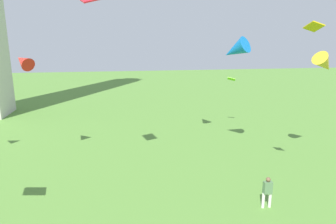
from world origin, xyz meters
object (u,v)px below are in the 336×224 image
kite_flying_1 (23,61)px  kite_flying_4 (235,50)px  kite_flying_10 (231,79)px  person_0 (267,191)px  kite_flying_0 (324,64)px  kite_flying_11 (314,27)px

kite_flying_1 → kite_flying_4: (14.81, -1.91, 0.75)m
kite_flying_10 → person_0: bearing=100.8°
kite_flying_0 → kite_flying_10: bearing=-6.4°
kite_flying_4 → kite_flying_10: (3.62, 7.72, -2.95)m
kite_flying_0 → kite_flying_1: kite_flying_0 is taller
kite_flying_4 → kite_flying_10: 9.02m
kite_flying_1 → kite_flying_10: 19.45m
person_0 → kite_flying_10: bearing=75.3°
kite_flying_10 → kite_flying_11: 15.46m
kite_flying_0 → kite_flying_4: bearing=48.3°
person_0 → kite_flying_10: kite_flying_10 is taller
person_0 → kite_flying_1: (-13.29, 9.33, 6.46)m
person_0 → kite_flying_1: size_ratio=0.95×
kite_flying_4 → person_0: bearing=45.5°
kite_flying_1 → kite_flying_0: bearing=126.0°
kite_flying_0 → kite_flying_1: bearing=60.4°
kite_flying_0 → kite_flying_11: (-4.91, -4.37, 2.06)m
kite_flying_11 → kite_flying_10: bearing=178.5°
person_0 → kite_flying_11: kite_flying_11 is taller
kite_flying_0 → kite_flying_4: (-5.59, 2.54, 0.96)m
kite_flying_4 → kite_flying_11: size_ratio=2.40×
kite_flying_0 → kite_flying_4: kite_flying_4 is taller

